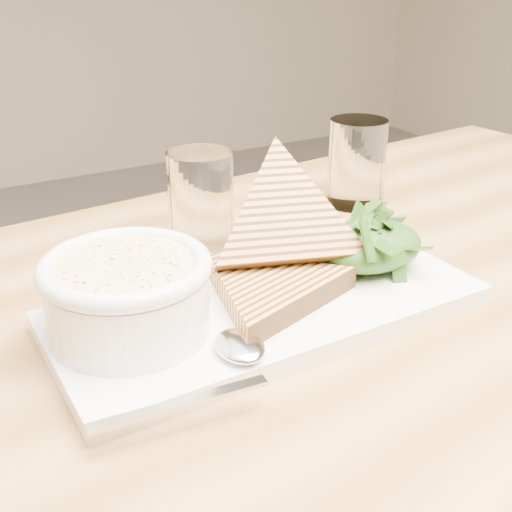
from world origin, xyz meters
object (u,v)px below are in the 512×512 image
glass_near (201,201)px  soup_bowl (129,303)px  glass_far (357,163)px  table_top (409,322)px  platter (268,308)px

glass_near → soup_bowl: bearing=-131.9°
soup_bowl → glass_far: bearing=25.8°
table_top → glass_near: size_ratio=11.37×
soup_bowl → glass_near: (0.14, 0.15, 0.01)m
soup_bowl → glass_far: 0.40m
platter → glass_near: size_ratio=3.54×
soup_bowl → glass_far: glass_far is taller
table_top → soup_bowl: bearing=167.0°
glass_far → soup_bowl: bearing=-154.2°
glass_near → glass_far: bearing=5.7°
glass_far → glass_near: bearing=-174.3°
soup_bowl → glass_near: 0.20m
soup_bowl → platter: bearing=-4.8°
platter → glass_near: bearing=84.3°
table_top → glass_far: 0.27m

